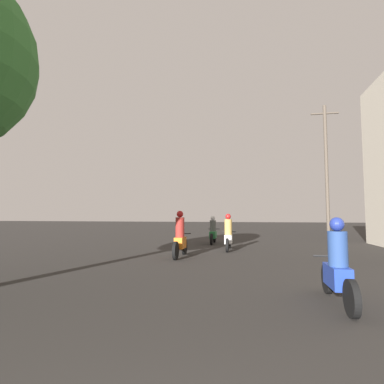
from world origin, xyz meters
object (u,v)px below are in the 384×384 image
(motorcycle_green, at_px, (213,232))
(utility_pole_far, at_px, (327,169))
(motorcycle_white, at_px, (228,235))
(motorcycle_blue, at_px, (338,269))
(motorcycle_orange, at_px, (180,238))

(motorcycle_green, height_order, utility_pole_far, utility_pole_far)
(motorcycle_white, relative_size, utility_pole_far, 0.25)
(motorcycle_blue, bearing_deg, motorcycle_white, 116.68)
(motorcycle_orange, distance_m, motorcycle_white, 2.90)
(motorcycle_blue, xyz_separation_m, motorcycle_green, (-3.36, 10.18, -0.02))
(motorcycle_orange, bearing_deg, utility_pole_far, 57.41)
(motorcycle_green, bearing_deg, utility_pole_far, 27.79)
(motorcycle_blue, relative_size, motorcycle_green, 1.02)
(utility_pole_far, bearing_deg, motorcycle_green, -153.00)
(motorcycle_blue, height_order, motorcycle_white, motorcycle_white)
(motorcycle_orange, distance_m, utility_pole_far, 11.65)
(motorcycle_orange, bearing_deg, motorcycle_green, 90.90)
(motorcycle_blue, xyz_separation_m, utility_pole_far, (3.17, 13.51, 3.67))
(motorcycle_green, relative_size, utility_pole_far, 0.24)
(motorcycle_orange, relative_size, motorcycle_green, 1.05)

